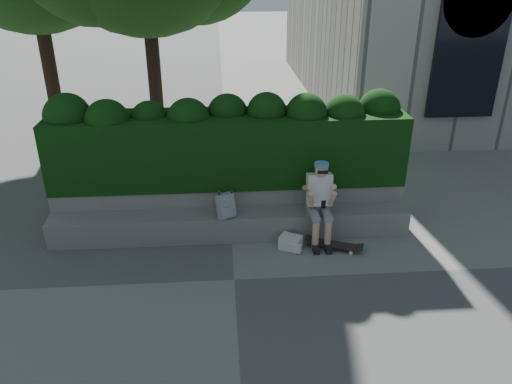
{
  "coord_description": "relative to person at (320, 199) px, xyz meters",
  "views": [
    {
      "loc": [
        -0.14,
        -6.11,
        4.31
      ],
      "look_at": [
        0.4,
        1.0,
        0.95
      ],
      "focal_mm": 35.0,
      "sensor_mm": 36.0,
      "label": 1
    }
  ],
  "objects": [
    {
      "name": "planter_wall",
      "position": [
        -1.44,
        0.66,
        -0.38
      ],
      "size": [
        6.0,
        0.5,
        0.75
      ],
      "primitive_type": "cube",
      "color": "gray",
      "rests_on": "ground"
    },
    {
      "name": "ground",
      "position": [
        -1.44,
        -1.07,
        -0.75
      ],
      "size": [
        80.0,
        80.0,
        0.0
      ],
      "primitive_type": "plane",
      "color": "slate",
      "rests_on": "ground"
    },
    {
      "name": "hedge",
      "position": [
        -1.44,
        0.88,
        0.6
      ],
      "size": [
        6.0,
        1.0,
        1.2
      ],
      "primitive_type": "cube",
      "color": "black",
      "rests_on": "planter_wall"
    },
    {
      "name": "person",
      "position": [
        0.0,
        0.0,
        0.0
      ],
      "size": [
        0.4,
        0.76,
        1.38
      ],
      "color": "gray",
      "rests_on": "ground"
    },
    {
      "name": "bench_ledge",
      "position": [
        -1.44,
        0.18,
        -0.53
      ],
      "size": [
        6.0,
        0.45,
        0.45
      ],
      "primitive_type": "cube",
      "color": "gray",
      "rests_on": "ground"
    },
    {
      "name": "backpack_plaid",
      "position": [
        -1.53,
        0.08,
        -0.1
      ],
      "size": [
        0.31,
        0.26,
        0.4
      ],
      "primitive_type": "cube",
      "rotation": [
        0.0,
        0.0,
        0.53
      ],
      "color": "#BABBBF",
      "rests_on": "bench_ledge"
    },
    {
      "name": "backpack_ground",
      "position": [
        -0.49,
        -0.26,
        -0.64
      ],
      "size": [
        0.42,
        0.38,
        0.22
      ],
      "primitive_type": "cube",
      "rotation": [
        0.0,
        0.0,
        -0.51
      ],
      "color": "beige",
      "rests_on": "ground"
    },
    {
      "name": "skateboard",
      "position": [
        0.21,
        -0.32,
        -0.68
      ],
      "size": [
        0.85,
        0.51,
        0.09
      ],
      "rotation": [
        0.0,
        0.0,
        -0.39
      ],
      "color": "black",
      "rests_on": "ground"
    }
  ]
}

